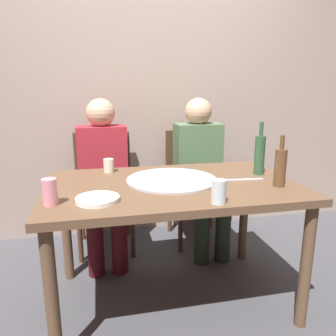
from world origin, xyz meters
name	(u,v)px	position (x,y,z in m)	size (l,w,h in m)	color
ground_plane	(172,298)	(0.00, 0.00, 0.00)	(8.00, 8.00, 0.00)	#424247
back_wall	(143,81)	(0.00, 1.11, 1.30)	(6.00, 0.10, 2.60)	gray
dining_table	(172,197)	(0.00, 0.00, 0.65)	(1.36, 0.85, 0.73)	brown
pizza_tray	(172,180)	(0.01, 0.05, 0.74)	(0.51, 0.51, 0.01)	#ADADB2
wine_bottle	(260,154)	(0.56, 0.07, 0.85)	(0.06, 0.06, 0.32)	#2D5133
beer_bottle	(280,167)	(0.54, -0.18, 0.84)	(0.06, 0.06, 0.27)	brown
tumbler_near	(219,192)	(0.13, -0.36, 0.78)	(0.07, 0.07, 0.11)	silver
tumbler_far	(109,166)	(-0.33, 0.32, 0.77)	(0.06, 0.06, 0.08)	beige
soda_can	(50,192)	(-0.61, -0.22, 0.79)	(0.07, 0.07, 0.12)	pink
plate_stack	(98,199)	(-0.41, -0.22, 0.74)	(0.20, 0.20, 0.02)	white
table_knife	(244,179)	(0.42, -0.03, 0.73)	(0.22, 0.02, 0.01)	#B7B7BC
chair_left	(104,183)	(-0.36, 0.83, 0.51)	(0.44, 0.44, 0.90)	#472D1E
chair_right	(195,178)	(0.38, 0.83, 0.51)	(0.44, 0.44, 0.90)	#472D1E
guest_in_sweater	(104,172)	(-0.36, 0.67, 0.64)	(0.36, 0.56, 1.17)	maroon
guest_in_beanie	(201,167)	(0.38, 0.67, 0.64)	(0.36, 0.56, 1.17)	#4C6B47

